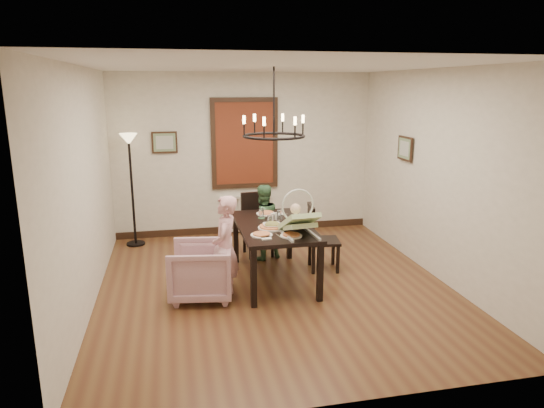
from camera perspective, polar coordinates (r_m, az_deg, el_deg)
name	(u,v)px	position (r m, az deg, el deg)	size (l,w,h in m)	color
room_shell	(269,177)	(6.43, -0.38, 3.25)	(4.51, 5.00, 2.81)	brown
dining_table	(274,231)	(6.45, 0.21, -3.16)	(0.94, 1.67, 0.78)	black
chair_far	(258,225)	(7.48, -1.66, -2.45)	(0.43, 0.43, 0.97)	black
chair_right	(324,237)	(6.93, 6.14, -3.90)	(0.42, 0.42, 0.96)	black
armchair	(201,271)	(6.10, -8.38, -7.76)	(0.75, 0.77, 0.70)	#CC9CAC
elderly_woman	(225,257)	(5.97, -5.50, -6.22)	(0.39, 0.26, 1.08)	#D9999E
seated_man	(263,228)	(7.32, -1.11, -2.88)	(0.46, 0.36, 0.95)	#3F6A43
baby_bouncer	(299,220)	(5.92, 3.16, -1.87)	(0.43, 0.61, 0.40)	#B7D593
salad_bowl	(272,226)	(6.25, 0.04, -2.55)	(0.29, 0.29, 0.07)	white
pizza_platter	(271,227)	(6.24, -0.13, -2.74)	(0.34, 0.34, 0.04)	tan
drinking_glass	(269,221)	(6.36, -0.30, -1.98)	(0.07, 0.07, 0.13)	silver
window_blinds	(245,144)	(8.43, -3.24, 7.12)	(1.00, 0.03, 1.40)	maroon
radiator	(245,213)	(8.69, -3.15, -1.08)	(0.92, 0.12, 0.62)	silver
picture_back	(165,142)	(8.34, -12.53, 7.09)	(0.42, 0.03, 0.36)	black
picture_right	(405,148)	(7.62, 15.39, 6.32)	(0.42, 0.03, 0.36)	black
floor_lamp	(132,192)	(8.17, -16.12, 1.40)	(0.30, 0.30, 1.80)	black
chandelier	(274,136)	(6.20, 0.22, 8.00)	(0.80, 0.80, 0.04)	black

